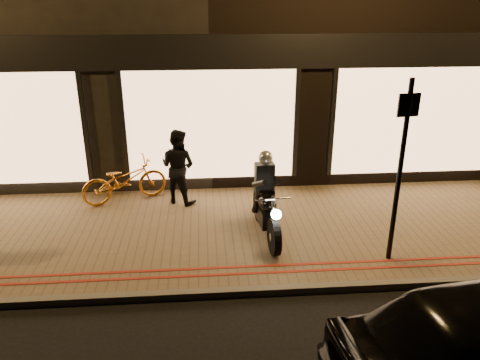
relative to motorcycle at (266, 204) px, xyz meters
name	(u,v)px	position (x,y,z in m)	size (l,w,h in m)	color
ground	(219,298)	(-0.92, -1.72, -0.73)	(90.00, 90.00, 0.00)	black
sidewalk	(215,232)	(-0.92, 0.28, -0.67)	(50.00, 4.00, 0.12)	brown
kerb_stone	(219,293)	(-0.92, -1.67, -0.67)	(50.00, 0.14, 0.12)	#59544C
red_kerb_lines	(218,271)	(-0.92, -1.17, -0.61)	(50.00, 0.26, 0.01)	maroon
motorcycle	(266,204)	(0.00, 0.00, 0.00)	(0.60, 1.94, 1.59)	black
sign_post	(401,164)	(1.95, -0.98, 1.06)	(0.35, 0.09, 3.00)	black
bicycle_gold	(125,180)	(-2.78, 1.75, -0.14)	(0.63, 1.79, 0.94)	orange
person_dark	(178,166)	(-1.63, 1.62, 0.18)	(0.77, 0.60, 1.59)	black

